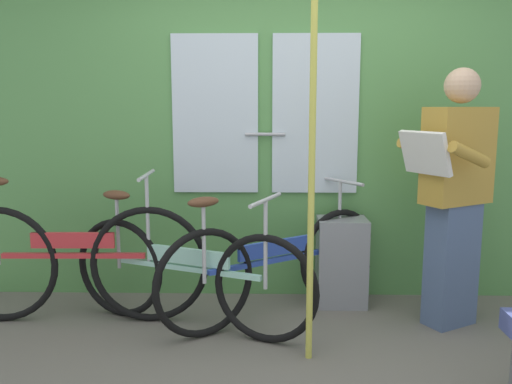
% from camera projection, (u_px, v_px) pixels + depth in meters
% --- Properties ---
extents(ground_plane, '(6.03, 4.17, 0.04)m').
position_uv_depth(ground_plane, '(302.00, 382.00, 2.77)').
color(ground_plane, '#666056').
extents(train_door_wall, '(5.03, 0.28, 2.31)m').
position_uv_depth(train_door_wall, '(292.00, 130.00, 3.83)').
color(train_door_wall, '#56934C').
rests_on(train_door_wall, ground_plane).
extents(bicycle_near_door, '(1.72, 0.44, 0.97)m').
position_uv_depth(bicycle_near_door, '(73.00, 261.00, 3.44)').
color(bicycle_near_door, black).
rests_on(bicycle_near_door, ground_plane).
extents(bicycle_leaning_behind, '(1.58, 0.73, 0.87)m').
position_uv_depth(bicycle_leaning_behind, '(187.00, 274.00, 3.34)').
color(bicycle_leaning_behind, black).
rests_on(bicycle_leaning_behind, ground_plane).
extents(bicycle_by_pole, '(1.45, 1.01, 0.88)m').
position_uv_depth(bicycle_by_pole, '(276.00, 265.00, 3.50)').
color(bicycle_by_pole, black).
rests_on(bicycle_by_pole, ground_plane).
extents(passenger_reading_newspaper, '(0.62, 0.56, 1.61)m').
position_uv_depth(passenger_reading_newspaper, '(455.00, 193.00, 3.32)').
color(passenger_reading_newspaper, slate).
rests_on(passenger_reading_newspaper, ground_plane).
extents(trash_bin_by_wall, '(0.34, 0.28, 0.61)m').
position_uv_depth(trash_bin_by_wall, '(342.00, 262.00, 3.76)').
color(trash_bin_by_wall, gray).
rests_on(trash_bin_by_wall, ground_plane).
extents(handrail_pole, '(0.04, 0.04, 2.27)m').
position_uv_depth(handrail_pole, '(312.00, 154.00, 2.82)').
color(handrail_pole, '#C6C14C').
rests_on(handrail_pole, ground_plane).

